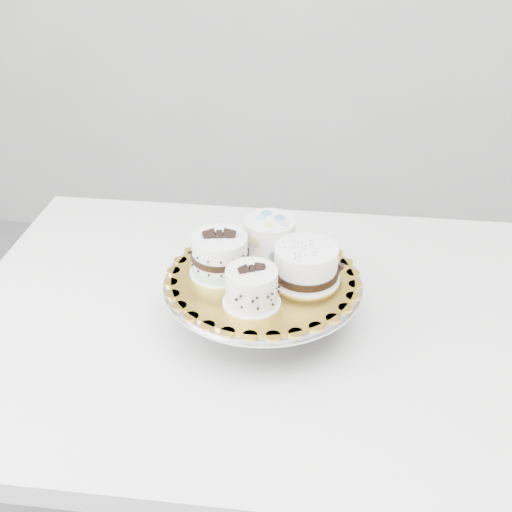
# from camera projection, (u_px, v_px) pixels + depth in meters

# --- Properties ---
(table) EXTENTS (1.32, 0.89, 0.75)m
(table) POSITION_uv_depth(u_px,v_px,m) (292.00, 344.00, 1.28)
(table) COLOR white
(table) RESTS_ON floor
(cake_stand) EXTENTS (0.37, 0.37, 0.10)m
(cake_stand) POSITION_uv_depth(u_px,v_px,m) (263.00, 293.00, 1.19)
(cake_stand) COLOR gray
(cake_stand) RESTS_ON table
(cake_board) EXTENTS (0.45, 0.45, 0.00)m
(cake_board) POSITION_uv_depth(u_px,v_px,m) (263.00, 278.00, 1.17)
(cake_board) COLOR gold
(cake_board) RESTS_ON cake_stand
(cake_swirl) EXTENTS (0.12, 0.12, 0.08)m
(cake_swirl) POSITION_uv_depth(u_px,v_px,m) (252.00, 288.00, 1.09)
(cake_swirl) COLOR white
(cake_swirl) RESTS_ON cake_board
(cake_banded) EXTENTS (0.12, 0.12, 0.09)m
(cake_banded) POSITION_uv_depth(u_px,v_px,m) (220.00, 256.00, 1.17)
(cake_banded) COLOR white
(cake_banded) RESTS_ON cake_board
(cake_dots) EXTENTS (0.12, 0.12, 0.07)m
(cake_dots) POSITION_uv_depth(u_px,v_px,m) (270.00, 236.00, 1.22)
(cake_dots) COLOR white
(cake_dots) RESTS_ON cake_board
(cake_ribbon) EXTENTS (0.15, 0.15, 0.07)m
(cake_ribbon) POSITION_uv_depth(u_px,v_px,m) (306.00, 265.00, 1.15)
(cake_ribbon) COLOR white
(cake_ribbon) RESTS_ON cake_board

